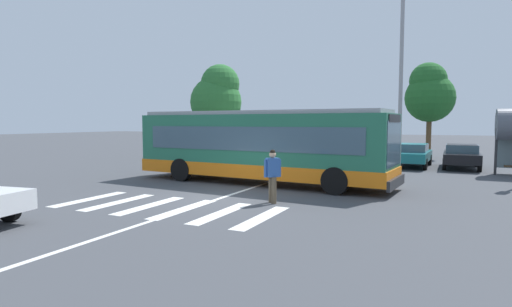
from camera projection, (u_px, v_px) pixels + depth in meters
name	position (u px, v px, depth m)	size (l,w,h in m)	color
ground_plane	(217.00, 198.00, 14.24)	(160.00, 160.00, 0.00)	#424449
city_transit_bus	(260.00, 146.00, 17.58)	(11.38, 3.46, 3.06)	black
pedestrian_crossing_street	(273.00, 173.00, 13.24)	(0.47, 0.47, 1.72)	brown
parked_car_white	(246.00, 149.00, 28.82)	(1.92, 4.53, 1.35)	black
parked_car_silver	(280.00, 150.00, 27.49)	(1.91, 4.52, 1.35)	black
parked_car_champagne	(318.00, 151.00, 26.63)	(1.89, 4.51, 1.35)	black
parked_car_charcoal	(361.00, 152.00, 25.11)	(1.97, 4.55, 1.35)	black
parked_car_teal	(412.00, 154.00, 24.07)	(2.00, 4.56, 1.35)	black
parked_car_black	(461.00, 155.00, 23.26)	(1.88, 4.50, 1.35)	black
twin_arm_street_lamp	(402.00, 57.00, 21.31)	(5.08, 0.32, 9.65)	#939399
background_tree_left	(217.00, 97.00, 32.03)	(3.95, 3.95, 7.01)	brown
background_tree_right	(429.00, 93.00, 29.92)	(3.48, 3.48, 6.86)	brown
crosswalk_painted_stripes	(167.00, 207.00, 12.65)	(6.83, 3.05, 0.01)	silver
lane_center_line	(247.00, 190.00, 15.98)	(0.16, 24.00, 0.01)	silver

